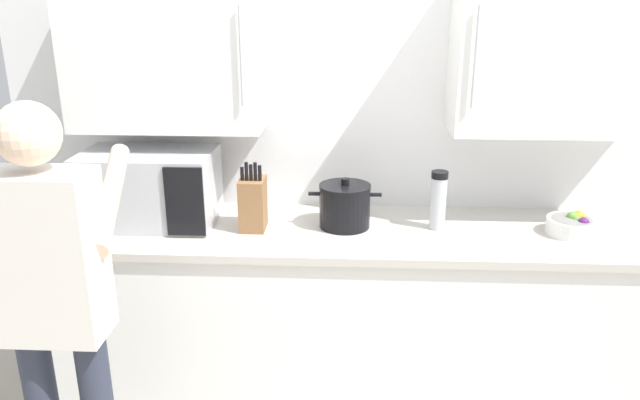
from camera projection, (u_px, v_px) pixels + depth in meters
back_wall_tiled at (356, 90)px, 2.84m from camera, size 3.34×0.44×2.81m
counter_unit at (352, 318)px, 2.88m from camera, size 2.88×0.66×0.90m
microwave_oven at (141, 188)px, 2.76m from camera, size 0.69×0.79×0.33m
thermos_flask at (438, 200)px, 2.70m from camera, size 0.07×0.07×0.27m
fruit_bowl at (572, 225)px, 2.66m from camera, size 0.21×0.21×0.10m
stock_pot at (345, 206)px, 2.73m from camera, size 0.33×0.23×0.23m
knife_block at (253, 203)px, 2.70m from camera, size 0.11×0.15×0.31m
person_figure at (54, 295)px, 2.03m from camera, size 0.44×0.62×1.60m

